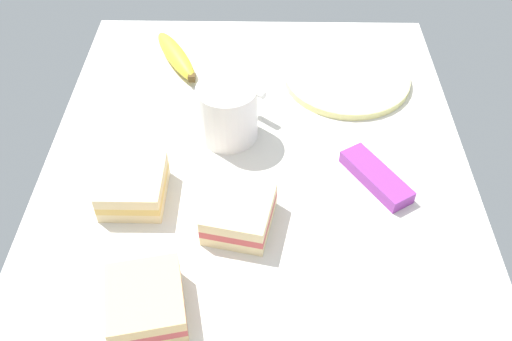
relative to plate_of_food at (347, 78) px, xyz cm
name	(u,v)px	position (x,y,z in cm)	size (l,w,h in cm)	color
tabletop	(256,190)	(-25.51, 15.57, -1.60)	(90.00, 64.00, 2.00)	beige
plate_of_food	(347,78)	(0.00, 0.00, 0.00)	(22.01, 22.01, 1.20)	#EAE58C
coffee_mug_milky	(228,112)	(-14.59, 20.09, 4.10)	(11.28, 10.61, 9.12)	white
sandwich_main	(133,186)	(-28.09, 32.68, 1.60)	(9.71, 8.75, 4.40)	beige
sandwich_side	(239,213)	(-32.73, 17.70, 1.60)	(10.96, 10.23, 4.40)	beige
sandwich_extra	(146,303)	(-46.48, 28.03, 1.60)	(11.25, 10.51, 4.40)	#DBB77A
banana	(176,56)	(4.78, 30.62, 1.05)	(15.78, 10.48, 3.31)	yellow
snack_bar	(376,177)	(-24.50, -1.81, 0.40)	(12.24, 3.93, 2.00)	purple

